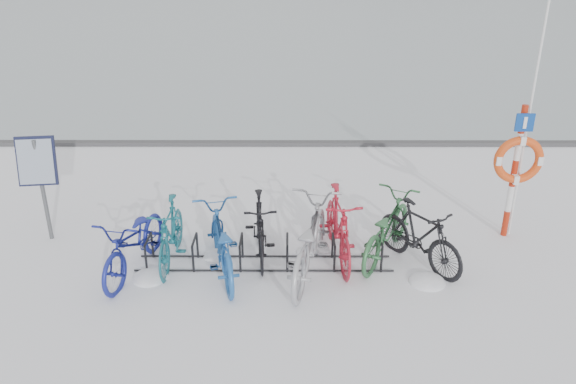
% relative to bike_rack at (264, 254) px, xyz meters
% --- Properties ---
extents(ground, '(900.00, 900.00, 0.00)m').
position_rel_bike_rack_xyz_m(ground, '(0.00, 0.00, -0.18)').
color(ground, white).
rests_on(ground, ground).
extents(quay_edge, '(400.00, 0.25, 0.10)m').
position_rel_bike_rack_xyz_m(quay_edge, '(0.00, 5.90, -0.13)').
color(quay_edge, '#3F3F42').
rests_on(quay_edge, ground).
extents(bike_rack, '(4.00, 0.48, 0.46)m').
position_rel_bike_rack_xyz_m(bike_rack, '(0.00, 0.00, 0.00)').
color(bike_rack, black).
rests_on(bike_rack, ground).
extents(info_board, '(0.63, 0.31, 1.82)m').
position_rel_bike_rack_xyz_m(info_board, '(-3.70, 0.84, 1.13)').
color(info_board, '#595B5E').
rests_on(info_board, ground).
extents(lifebuoy_station, '(0.81, 0.23, 4.20)m').
position_rel_bike_rack_xyz_m(lifebuoy_station, '(4.13, 0.95, 1.23)').
color(lifebuoy_station, '#A9230D').
rests_on(lifebuoy_station, ground).
extents(bike_0, '(1.07, 2.07, 1.03)m').
position_rel_bike_rack_xyz_m(bike_0, '(-1.96, -0.15, 0.34)').
color(bike_0, navy).
rests_on(bike_0, ground).
extents(bike_1, '(0.50, 1.74, 1.04)m').
position_rel_bike_rack_xyz_m(bike_1, '(-1.47, 0.13, 0.34)').
color(bike_1, '#165C6A').
rests_on(bike_1, ground).
extents(bike_2, '(1.17, 2.11, 1.05)m').
position_rel_bike_rack_xyz_m(bike_2, '(-0.64, -0.21, 0.34)').
color(bike_2, '#225CA6').
rests_on(bike_2, ground).
extents(bike_3, '(0.64, 1.78, 1.05)m').
position_rel_bike_rack_xyz_m(bike_3, '(-0.08, 0.31, 0.34)').
color(bike_3, black).
rests_on(bike_3, ground).
extents(bike_4, '(1.27, 2.35, 1.17)m').
position_rel_bike_rack_xyz_m(bike_4, '(0.68, -0.24, 0.41)').
color(bike_4, '#9D9EA4').
rests_on(bike_4, ground).
extents(bike_5, '(0.75, 2.00, 1.17)m').
position_rel_bike_rack_xyz_m(bike_5, '(1.16, 0.23, 0.41)').
color(bike_5, '#B11C2D').
rests_on(bike_5, ground).
extents(bike_6, '(1.56, 2.07, 1.04)m').
position_rel_bike_rack_xyz_m(bike_6, '(1.93, 0.31, 0.34)').
color(bike_6, '#2D6439').
rests_on(bike_6, ground).
extents(bike_7, '(1.39, 1.72, 1.05)m').
position_rel_bike_rack_xyz_m(bike_7, '(2.41, 0.04, 0.34)').
color(bike_7, black).
rests_on(bike_7, ground).
extents(snow_drifts, '(4.71, 1.62, 0.19)m').
position_rel_bike_rack_xyz_m(snow_drifts, '(0.38, -0.06, -0.18)').
color(snow_drifts, white).
rests_on(snow_drifts, ground).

